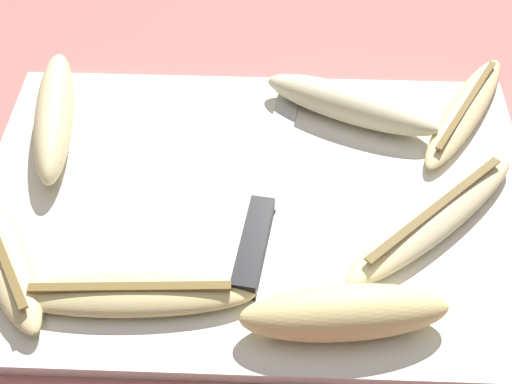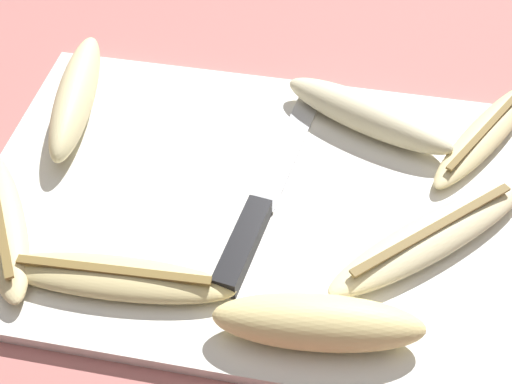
% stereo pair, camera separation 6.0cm
% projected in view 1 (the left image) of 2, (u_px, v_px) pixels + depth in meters
% --- Properties ---
extents(ground_plane, '(4.00, 4.00, 0.00)m').
position_uv_depth(ground_plane, '(256.00, 209.00, 0.62)').
color(ground_plane, '#B76B66').
extents(cutting_board, '(0.48, 0.33, 0.01)m').
position_uv_depth(cutting_board, '(256.00, 204.00, 0.62)').
color(cutting_board, white).
rests_on(cutting_board, ground_plane).
extents(knife, '(0.05, 0.24, 0.02)m').
position_uv_depth(knife, '(259.00, 221.00, 0.59)').
color(knife, black).
rests_on(knife, cutting_board).
extents(banana_cream_curved, '(0.18, 0.17, 0.02)m').
position_uv_depth(banana_cream_curved, '(434.00, 216.00, 0.59)').
color(banana_cream_curved, beige).
rests_on(banana_cream_curved, cutting_board).
extents(banana_mellow_near, '(0.12, 0.16, 0.02)m').
position_uv_depth(banana_mellow_near, '(2.00, 252.00, 0.56)').
color(banana_mellow_near, beige).
rests_on(banana_mellow_near, cutting_board).
extents(banana_soft_right, '(0.06, 0.18, 0.04)m').
position_uv_depth(banana_soft_right, '(54.00, 115.00, 0.66)').
color(banana_soft_right, beige).
rests_on(banana_soft_right, cutting_board).
extents(banana_ripe_center, '(0.12, 0.17, 0.02)m').
position_uv_depth(banana_ripe_center, '(465.00, 111.00, 0.68)').
color(banana_ripe_center, beige).
rests_on(banana_ripe_center, cutting_board).
extents(banana_spotted_left, '(0.19, 0.05, 0.02)m').
position_uv_depth(banana_spotted_left, '(131.00, 294.00, 0.54)').
color(banana_spotted_left, '#DBC684').
rests_on(banana_spotted_left, cutting_board).
extents(banana_bright_far, '(0.17, 0.10, 0.03)m').
position_uv_depth(banana_bright_far, '(351.00, 104.00, 0.67)').
color(banana_bright_far, beige).
rests_on(banana_bright_far, cutting_board).
extents(banana_golden_short, '(0.16, 0.06, 0.04)m').
position_uv_depth(banana_golden_short, '(344.00, 313.00, 0.52)').
color(banana_golden_short, '#EDD689').
rests_on(banana_golden_short, cutting_board).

